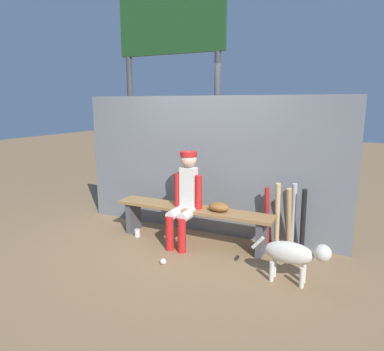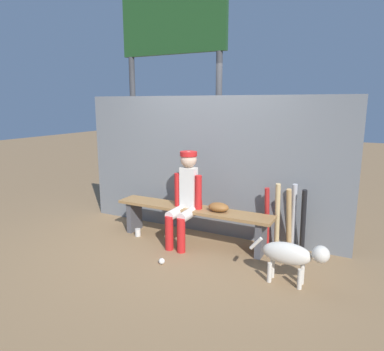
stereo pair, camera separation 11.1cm
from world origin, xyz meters
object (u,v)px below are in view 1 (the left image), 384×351
object	(u,v)px
cup_on_bench	(199,204)
scoreboard	(173,52)
bat_wood_natural	(277,216)
player_seated	(185,195)
bat_aluminum_silver	(293,216)
bat_aluminum_black	(303,221)
bat_wood_tan	(289,219)
dog	(294,254)
baseball	(163,261)
bat_aluminum_red	(267,217)
dugout_bench	(192,216)
baseball_glove	(219,207)
cup_on_ground	(137,233)

from	to	relation	value
cup_on_bench	scoreboard	bearing A→B (deg)	132.41
cup_on_bench	bat_wood_natural	bearing A→B (deg)	14.28
cup_on_bench	scoreboard	size ratio (longest dim) A/B	0.03
player_seated	scoreboard	distance (m)	2.46
bat_aluminum_silver	bat_aluminum_black	size ratio (longest dim) A/B	1.05
bat_wood_tan	dog	world-z (taller)	bat_wood_tan
baseball	bat_aluminum_red	bearing A→B (deg)	49.01
bat_aluminum_red	bat_aluminum_silver	world-z (taller)	bat_aluminum_silver
bat_aluminum_silver	cup_on_bench	world-z (taller)	bat_aluminum_silver
player_seated	bat_wood_tan	world-z (taller)	player_seated
dugout_bench	scoreboard	xyz separation A→B (m)	(-0.85, 1.06, 2.33)
cup_on_bench	dog	distance (m)	1.51
player_seated	baseball_glove	size ratio (longest dim) A/B	4.55
bat_wood_natural	baseball	bearing A→B (deg)	-136.43
player_seated	bat_wood_natural	xyz separation A→B (m)	(1.17, 0.38, -0.24)
bat_aluminum_silver	scoreboard	world-z (taller)	scoreboard
baseball	cup_on_ground	world-z (taller)	cup_on_ground
bat_aluminum_red	bat_wood_tan	distance (m)	0.29
cup_on_bench	baseball_glove	bearing A→B (deg)	-1.61
cup_on_ground	dog	bearing A→B (deg)	-9.56
bat_aluminum_red	baseball_glove	bearing A→B (deg)	-151.00
scoreboard	bat_aluminum_red	bearing A→B (deg)	-22.17
player_seated	bat_wood_tan	size ratio (longest dim) A/B	1.48
player_seated	baseball	xyz separation A→B (m)	(0.05, -0.68, -0.66)
bat_wood_natural	cup_on_ground	distance (m)	2.00
bat_wood_tan	dog	distance (m)	0.90
dugout_bench	scoreboard	world-z (taller)	scoreboard
dugout_bench	bat_wood_tan	xyz separation A→B (m)	(1.26, 0.30, 0.05)
bat_aluminum_black	dog	distance (m)	0.86
dugout_bench	baseball_glove	xyz separation A→B (m)	(0.40, 0.00, 0.18)
scoreboard	bat_aluminum_black	bearing A→B (deg)	-18.55
bat_aluminum_black	baseball	size ratio (longest dim) A/B	11.67
bat_aluminum_black	cup_on_ground	xyz separation A→B (m)	(-2.24, -0.47, -0.38)
bat_aluminum_black	cup_on_bench	size ratio (longest dim) A/B	7.85
baseball	cup_on_bench	world-z (taller)	cup_on_bench
bat_wood_natural	bat_aluminum_black	xyz separation A→B (m)	(0.32, 0.02, -0.02)
bat_aluminum_black	dog	world-z (taller)	bat_aluminum_black
bat_aluminum_red	bat_aluminum_silver	bearing A→B (deg)	7.65
bat_wood_tan	bat_aluminum_red	bearing A→B (deg)	176.37
bat_wood_natural	baseball_glove	bearing A→B (deg)	-159.77
bat_aluminum_black	dog	xyz separation A→B (m)	(0.05, -0.85, -0.10)
bat_aluminum_black	cup_on_bench	xyz separation A→B (m)	(-1.33, -0.28, 0.12)
baseball_glove	bat_aluminum_black	world-z (taller)	bat_aluminum_black
baseball_glove	bat_wood_natural	world-z (taller)	bat_wood_natural
bat_aluminum_silver	baseball	xyz separation A→B (m)	(-1.30, -1.16, -0.42)
bat_wood_natural	cup_on_ground	size ratio (longest dim) A/B	8.26
dugout_bench	scoreboard	distance (m)	2.70
dugout_bench	baseball_glove	world-z (taller)	baseball_glove
dugout_bench	bat_aluminum_black	xyz separation A→B (m)	(1.44, 0.29, 0.05)
bat_wood_natural	cup_on_ground	xyz separation A→B (m)	(-1.91, -0.44, -0.40)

